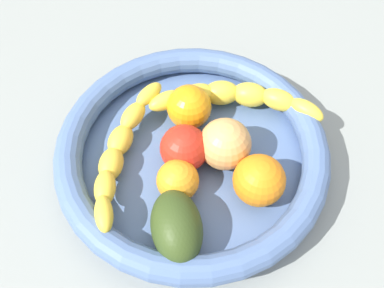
# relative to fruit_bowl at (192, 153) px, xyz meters

# --- Properties ---
(kitchen_counter) EXTENTS (1.20, 1.20, 0.03)m
(kitchen_counter) POSITION_rel_fruit_bowl_xyz_m (0.00, 0.00, -0.05)
(kitchen_counter) COLOR gray
(kitchen_counter) RESTS_ON ground
(fruit_bowl) EXTENTS (0.37, 0.37, 0.06)m
(fruit_bowl) POSITION_rel_fruit_bowl_xyz_m (0.00, 0.00, 0.00)
(fruit_bowl) COLOR #4E6999
(fruit_bowl) RESTS_ON kitchen_counter
(banana_draped_left) EXTENTS (0.25, 0.08, 0.04)m
(banana_draped_left) POSITION_rel_fruit_bowl_xyz_m (-0.06, -0.09, 0.02)
(banana_draped_left) COLOR yellow
(banana_draped_left) RESTS_ON fruit_bowl
(banana_draped_right) EXTENTS (0.08, 0.24, 0.04)m
(banana_draped_right) POSITION_rel_fruit_bowl_xyz_m (0.09, 0.01, 0.02)
(banana_draped_right) COLOR yellow
(banana_draped_right) RESTS_ON fruit_bowl
(orange_front) EXTENTS (0.05, 0.05, 0.05)m
(orange_front) POSITION_rel_fruit_bowl_xyz_m (0.01, 0.05, 0.02)
(orange_front) COLOR orange
(orange_front) RESTS_ON fruit_bowl
(orange_mid_left) EXTENTS (0.06, 0.06, 0.06)m
(orange_mid_left) POSITION_rel_fruit_bowl_xyz_m (0.01, -0.06, 0.02)
(orange_mid_left) COLOR orange
(orange_mid_left) RESTS_ON fruit_bowl
(orange_mid_right) EXTENTS (0.07, 0.07, 0.07)m
(orange_mid_right) POSITION_rel_fruit_bowl_xyz_m (-0.09, 0.05, 0.02)
(orange_mid_right) COLOR orange
(orange_mid_right) RESTS_ON fruit_bowl
(tomato_red) EXTENTS (0.06, 0.06, 0.06)m
(tomato_red) POSITION_rel_fruit_bowl_xyz_m (0.01, 0.01, 0.02)
(tomato_red) COLOR red
(tomato_red) RESTS_ON fruit_bowl
(peach_blush) EXTENTS (0.07, 0.07, 0.07)m
(peach_blush) POSITION_rel_fruit_bowl_xyz_m (-0.04, -0.00, 0.03)
(peach_blush) COLOR #E5A35A
(peach_blush) RESTS_ON fruit_bowl
(avocado_dark) EXTENTS (0.08, 0.11, 0.06)m
(avocado_dark) POSITION_rel_fruit_bowl_xyz_m (0.01, 0.12, 0.02)
(avocado_dark) COLOR #32441A
(avocado_dark) RESTS_ON fruit_bowl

